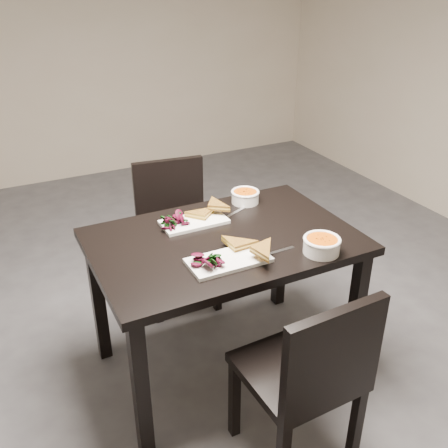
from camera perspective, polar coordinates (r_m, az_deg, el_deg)
name	(u,v)px	position (r m, az deg, el deg)	size (l,w,h in m)	color
ground	(174,315)	(3.08, -5.70, -10.20)	(5.00, 5.00, 0.00)	#47474C
table	(224,256)	(2.37, 0.00, -3.63)	(1.20, 0.80, 0.75)	black
chair_near	(310,373)	(2.03, 9.66, -16.20)	(0.44, 0.44, 0.85)	black
chair_far	(175,224)	(3.03, -5.57, 0.02)	(0.47, 0.47, 0.85)	black
plate_near	(229,260)	(2.13, 0.52, -4.11)	(0.34, 0.17, 0.02)	white
sandwich_near	(241,248)	(2.15, 1.89, -2.69)	(0.17, 0.13, 0.06)	olive
salad_near	(207,259)	(2.07, -1.94, -3.99)	(0.11, 0.10, 0.05)	black
soup_bowl_near	(322,244)	(2.22, 10.94, -2.26)	(0.16, 0.16, 0.07)	white
cutlery_near	(277,252)	(2.21, 5.95, -3.13)	(0.18, 0.02, 0.00)	silver
plate_far	(194,222)	(2.45, -3.39, 0.24)	(0.32, 0.16, 0.02)	white
sandwich_far	(208,214)	(2.44, -1.87, 1.12)	(0.16, 0.12, 0.05)	olive
salad_far	(175,221)	(2.40, -5.59, 0.39)	(0.10, 0.09, 0.04)	black
soup_bowl_far	(245,196)	(2.65, 2.40, 3.19)	(0.15, 0.15, 0.07)	white
cutlery_far	(233,214)	(2.54, 1.05, 1.17)	(0.18, 0.02, 0.00)	silver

